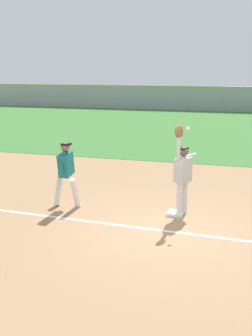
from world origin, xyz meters
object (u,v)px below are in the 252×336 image
at_px(baseball, 188,128).
at_px(fielder, 182,171).
at_px(parked_car_tan, 80,97).
at_px(parked_car_green, 211,99).
at_px(first_base, 175,213).
at_px(parked_car_blue, 143,98).
at_px(runner, 66,170).

bearing_deg(baseball, fielder, 120.15).
height_order(fielder, baseball, fielder).
distance_m(baseball, parked_car_tan, 33.16).
bearing_deg(parked_car_green, first_base, -87.38).
relative_size(first_base, baseball, 5.14).
distance_m(parked_car_blue, parked_car_green, 6.57).
bearing_deg(fielder, parked_car_blue, -48.29).
height_order(parked_car_blue, parked_car_green, same).
bearing_deg(runner, parked_car_blue, 101.42).
distance_m(parked_car_tan, parked_car_green, 13.26).
bearing_deg(parked_car_tan, baseball, -59.63).
bearing_deg(baseball, parked_car_tan, 116.34).
relative_size(first_base, parked_car_green, 0.09).
xyz_separation_m(first_base, parked_car_green, (-1.19, 29.81, 0.63)).
bearing_deg(runner, parked_car_green, 88.88).
relative_size(parked_car_tan, parked_car_green, 1.03).
bearing_deg(baseball, parked_car_blue, 105.07).
distance_m(first_base, parked_car_tan, 32.92).
height_order(runner, baseball, baseball).
relative_size(first_base, fielder, 0.17).
distance_m(baseball, parked_car_blue, 30.81).
distance_m(baseball, parked_car_green, 30.00).
relative_size(baseball, parked_car_green, 0.02).
bearing_deg(fielder, first_base, 60.68).
bearing_deg(first_base, runner, -177.31).
height_order(runner, parked_car_green, runner).
bearing_deg(fielder, parked_car_tan, -36.93).
distance_m(runner, baseball, 3.33).
relative_size(runner, parked_car_green, 0.39).
xyz_separation_m(runner, parked_car_blue, (-4.90, 29.73, -0.32)).
height_order(runner, parked_car_blue, runner).
distance_m(first_base, fielder, 1.09).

